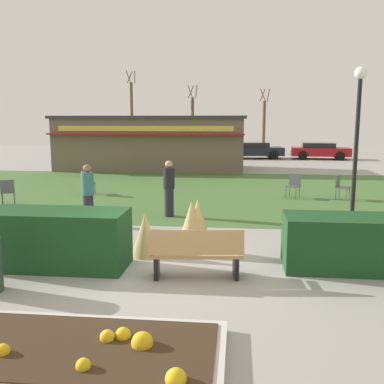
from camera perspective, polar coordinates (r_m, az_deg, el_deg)
The scene contains 24 objects.
ground_plane at distance 8.38m, azimuth -2.86°, elevation -10.70°, with size 80.00×80.00×0.00m, color #999691.
lawn_patch at distance 17.72m, azimuth 2.00°, elevation 0.11°, with size 36.00×12.00×0.01m, color #446B33.
flower_bed at distance 5.91m, azimuth -17.27°, elevation -19.25°, with size 4.20×1.81×0.33m.
park_bench at distance 8.00m, azimuth 0.57°, elevation -8.04°, with size 1.75×0.70×0.95m.
hedge_left at distance 9.01m, azimuth -17.28°, elevation -5.89°, with size 2.77×1.10×1.14m, color #19421E.
hedge_right at distance 8.98m, azimuth 19.08°, elevation -6.31°, with size 2.23×1.10×1.05m, color #19421E.
ornamental_grass_behind_left at distance 9.35m, azimuth -6.15°, elevation -5.56°, with size 0.60×0.60×0.94m, color tan.
ornamental_grass_behind_right at distance 9.17m, azimuth 13.18°, elevation -6.11°, with size 0.50×0.50×0.93m, color tan.
ornamental_grass_behind_center at distance 9.44m, azimuth -0.07°, elevation -4.66°, with size 0.74×0.74×1.16m, color tan.
ornamental_grass_behind_far at distance 9.49m, azimuth 0.74°, elevation -4.49°, with size 0.76×0.76×1.19m, color tan.
lamppost_mid at distance 13.43m, azimuth 20.87°, elevation 8.21°, with size 0.36×0.36×4.36m.
food_kiosk at distance 25.84m, azimuth -5.23°, elevation 6.49°, with size 10.94×4.76×3.09m.
cafe_chair_west at distance 16.74m, azimuth 18.90°, elevation 0.86°, with size 0.60×0.60×0.89m.
cafe_chair_east at distance 15.99m, azimuth -23.01°, elevation 0.23°, with size 0.59×0.59×0.89m.
cafe_chair_center at distance 16.60m, azimuth 13.19°, elevation 1.06°, with size 0.59×0.59×0.89m.
cafe_chair_north at distance 17.47m, azimuth -13.71°, elevation 1.45°, with size 0.62×0.62×0.89m.
person_strolling at distance 12.24m, azimuth -13.48°, elevation -0.31°, with size 0.34×0.34×1.69m.
person_standing at distance 13.01m, azimuth -3.04°, elevation 0.51°, with size 0.34×0.34×1.69m.
parked_car_west_slot at distance 33.21m, azimuth -0.61°, elevation 5.61°, with size 4.28×2.22×1.20m.
parked_car_center_slot at distance 33.00m, azimuth 8.12°, elevation 5.49°, with size 4.36×2.38×1.20m.
parked_car_east_slot at distance 33.52m, azimuth 16.40°, elevation 5.26°, with size 4.33×2.30×1.20m.
tree_left_bg at distance 39.48m, azimuth 0.07°, elevation 9.04°, with size 0.91×0.96×5.88m.
tree_right_bg at distance 41.45m, azimuth -7.90°, elevation 9.96°, with size 0.91×0.96×7.32m.
tree_center_bg at distance 40.34m, azimuth 9.40°, elevation 8.72°, with size 0.91×0.96×5.60m.
Camera 1 is at (1.24, -7.77, 2.89)m, focal length 40.68 mm.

